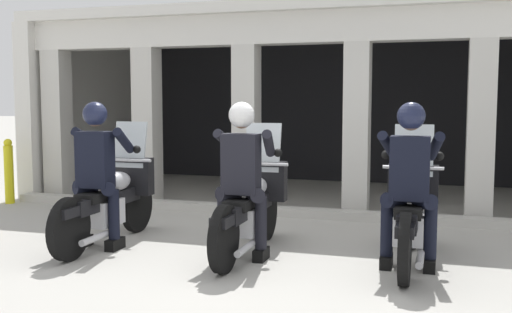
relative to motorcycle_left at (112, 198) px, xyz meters
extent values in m
plane|color=#A8A59E|center=(1.62, 2.94, -0.50)|extent=(80.00, 80.00, 0.00)
cube|color=black|center=(1.57, 5.98, 0.92)|extent=(9.14, 0.24, 2.84)
cube|color=silver|center=(1.57, 2.56, 2.12)|extent=(9.14, 0.36, 0.44)
cube|color=silver|center=(1.57, 4.19, 2.42)|extent=(9.14, 3.97, 0.16)
cube|color=silver|center=(-2.89, 4.19, 0.92)|extent=(0.30, 3.97, 2.84)
cube|color=beige|center=(-2.49, 2.56, 0.70)|extent=(0.35, 0.36, 2.40)
cube|color=beige|center=(-0.87, 2.56, 0.70)|extent=(0.35, 0.36, 2.40)
cube|color=beige|center=(0.76, 2.56, 0.70)|extent=(0.35, 0.36, 2.40)
cube|color=beige|center=(2.39, 2.56, 0.70)|extent=(0.35, 0.36, 2.40)
cube|color=beige|center=(4.01, 2.56, 0.70)|extent=(0.35, 0.36, 2.40)
cube|color=#B7B5AD|center=(1.57, 2.06, -0.44)|extent=(8.74, 0.24, 0.12)
cylinder|color=black|center=(0.00, 0.58, -0.18)|extent=(0.09, 0.64, 0.64)
cylinder|color=black|center=(0.00, -0.82, -0.18)|extent=(0.09, 0.64, 0.64)
cube|color=black|center=(0.00, 0.58, 0.03)|extent=(0.14, 0.44, 0.08)
cube|color=silver|center=(0.00, -0.17, -0.13)|extent=(0.28, 0.44, 0.28)
cube|color=black|center=(0.00, -0.12, 0.00)|extent=(0.18, 1.24, 0.16)
ellipsoid|color=#B2B2B7|center=(0.00, 0.10, 0.18)|extent=(0.26, 0.48, 0.22)
cube|color=black|center=(0.00, -0.30, 0.07)|extent=(0.24, 0.52, 0.10)
cube|color=black|center=(0.00, -0.76, 0.00)|extent=(0.16, 0.48, 0.10)
cylinder|color=silver|center=(0.00, 0.52, 0.06)|extent=(0.05, 0.24, 0.53)
cube|color=black|center=(0.00, 0.46, 0.20)|extent=(0.52, 0.16, 0.44)
sphere|color=silver|center=(0.00, 0.56, 0.22)|extent=(0.18, 0.18, 0.18)
cube|color=silver|center=(0.00, 0.44, 0.57)|extent=(0.40, 0.14, 0.54)
cylinder|color=silver|center=(0.00, 0.36, 0.40)|extent=(0.62, 0.04, 0.04)
cylinder|color=silver|center=(0.12, -0.52, -0.32)|extent=(0.07, 0.55, 0.07)
cube|color=black|center=(0.00, -0.32, 0.47)|extent=(0.36, 0.22, 0.60)
cube|color=#14193F|center=(0.00, -0.20, 0.49)|extent=(0.05, 0.02, 0.32)
sphere|color=tan|center=(0.00, -0.30, 0.92)|extent=(0.21, 0.21, 0.21)
sphere|color=#191E38|center=(0.00, -0.30, 0.95)|extent=(0.26, 0.26, 0.26)
cylinder|color=black|center=(0.14, -0.30, 0.16)|extent=(0.26, 0.29, 0.17)
cylinder|color=black|center=(0.20, -0.30, -0.12)|extent=(0.12, 0.12, 0.53)
cube|color=black|center=(0.20, -0.29, -0.44)|extent=(0.11, 0.26, 0.12)
cylinder|color=black|center=(-0.14, -0.30, 0.16)|extent=(0.26, 0.29, 0.17)
cylinder|color=black|center=(-0.20, -0.30, -0.12)|extent=(0.12, 0.12, 0.53)
cube|color=black|center=(-0.20, -0.29, -0.44)|extent=(0.11, 0.26, 0.12)
cylinder|color=black|center=(0.22, -0.09, 0.66)|extent=(0.19, 0.48, 0.31)
sphere|color=black|center=(0.26, 0.12, 0.55)|extent=(0.09, 0.09, 0.09)
cylinder|color=black|center=(-0.22, -0.09, 0.66)|extent=(0.19, 0.48, 0.31)
sphere|color=black|center=(-0.26, 0.12, 0.55)|extent=(0.09, 0.09, 0.09)
cylinder|color=black|center=(1.62, 0.63, -0.18)|extent=(0.09, 0.64, 0.64)
cylinder|color=black|center=(1.62, -0.77, -0.18)|extent=(0.09, 0.64, 0.64)
cube|color=black|center=(1.62, 0.63, 0.03)|extent=(0.14, 0.44, 0.08)
cube|color=silver|center=(1.62, -0.12, -0.13)|extent=(0.28, 0.44, 0.28)
cube|color=black|center=(1.62, -0.07, 0.00)|extent=(0.18, 1.24, 0.16)
ellipsoid|color=#B2B2B7|center=(1.62, 0.15, 0.18)|extent=(0.26, 0.48, 0.22)
cube|color=black|center=(1.62, -0.25, 0.07)|extent=(0.24, 0.52, 0.10)
cube|color=black|center=(1.62, -0.71, 0.00)|extent=(0.16, 0.48, 0.10)
cylinder|color=silver|center=(1.62, 0.57, 0.06)|extent=(0.05, 0.24, 0.53)
cube|color=black|center=(1.62, 0.51, 0.20)|extent=(0.52, 0.16, 0.44)
sphere|color=silver|center=(1.62, 0.61, 0.22)|extent=(0.18, 0.18, 0.18)
cube|color=silver|center=(1.62, 0.49, 0.57)|extent=(0.40, 0.14, 0.54)
cylinder|color=silver|center=(1.62, 0.41, 0.40)|extent=(0.62, 0.04, 0.04)
cylinder|color=silver|center=(1.74, -0.47, -0.32)|extent=(0.07, 0.55, 0.07)
cube|color=black|center=(1.62, -0.27, 0.47)|extent=(0.36, 0.22, 0.60)
cube|color=#591414|center=(1.62, -0.15, 0.49)|extent=(0.05, 0.02, 0.32)
sphere|color=tan|center=(1.62, -0.25, 0.92)|extent=(0.21, 0.21, 0.21)
sphere|color=silver|center=(1.62, -0.25, 0.95)|extent=(0.26, 0.26, 0.26)
cylinder|color=black|center=(1.76, -0.25, 0.16)|extent=(0.26, 0.29, 0.17)
cylinder|color=black|center=(1.82, -0.25, -0.12)|extent=(0.12, 0.12, 0.53)
cube|color=black|center=(1.82, -0.24, -0.44)|extent=(0.11, 0.26, 0.12)
cylinder|color=black|center=(1.48, -0.25, 0.16)|extent=(0.26, 0.29, 0.17)
cylinder|color=black|center=(1.42, -0.25, -0.12)|extent=(0.12, 0.12, 0.53)
cube|color=black|center=(1.42, -0.24, -0.44)|extent=(0.11, 0.26, 0.12)
cylinder|color=black|center=(1.84, -0.04, 0.66)|extent=(0.19, 0.48, 0.31)
sphere|color=black|center=(1.88, 0.17, 0.55)|extent=(0.09, 0.09, 0.09)
cylinder|color=black|center=(1.40, -0.04, 0.66)|extent=(0.19, 0.48, 0.31)
sphere|color=black|center=(1.36, 0.17, 0.55)|extent=(0.09, 0.09, 0.09)
cylinder|color=black|center=(3.25, 0.74, -0.18)|extent=(0.09, 0.64, 0.64)
cylinder|color=black|center=(3.25, -0.66, -0.18)|extent=(0.09, 0.64, 0.64)
cube|color=black|center=(3.25, 0.74, 0.03)|extent=(0.14, 0.44, 0.08)
cube|color=silver|center=(3.25, -0.01, -0.13)|extent=(0.28, 0.44, 0.28)
cube|color=black|center=(3.25, 0.04, 0.00)|extent=(0.18, 1.24, 0.16)
ellipsoid|color=black|center=(3.25, 0.26, 0.18)|extent=(0.26, 0.48, 0.22)
cube|color=black|center=(3.25, -0.14, 0.07)|extent=(0.24, 0.52, 0.10)
cube|color=black|center=(3.25, -0.60, 0.00)|extent=(0.16, 0.48, 0.10)
cylinder|color=silver|center=(3.25, 0.68, 0.06)|extent=(0.05, 0.24, 0.53)
cube|color=black|center=(3.25, 0.62, 0.20)|extent=(0.52, 0.16, 0.44)
sphere|color=silver|center=(3.25, 0.72, 0.22)|extent=(0.18, 0.18, 0.18)
cube|color=silver|center=(3.25, 0.60, 0.57)|extent=(0.40, 0.14, 0.54)
cylinder|color=silver|center=(3.25, 0.52, 0.40)|extent=(0.62, 0.04, 0.04)
cylinder|color=silver|center=(3.37, -0.36, -0.32)|extent=(0.07, 0.55, 0.07)
cube|color=black|center=(3.25, -0.16, 0.47)|extent=(0.36, 0.22, 0.60)
cube|color=black|center=(3.25, -0.04, 0.49)|extent=(0.05, 0.02, 0.32)
sphere|color=tan|center=(3.25, -0.14, 0.92)|extent=(0.21, 0.21, 0.21)
sphere|color=#191E38|center=(3.25, -0.14, 0.95)|extent=(0.26, 0.26, 0.26)
cylinder|color=black|center=(3.39, -0.14, 0.16)|extent=(0.26, 0.29, 0.17)
cylinder|color=black|center=(3.45, -0.14, -0.12)|extent=(0.12, 0.12, 0.53)
cube|color=black|center=(3.45, -0.13, -0.44)|extent=(0.11, 0.26, 0.12)
cylinder|color=black|center=(3.11, -0.14, 0.16)|extent=(0.26, 0.29, 0.17)
cylinder|color=black|center=(3.05, -0.14, -0.12)|extent=(0.12, 0.12, 0.53)
cube|color=black|center=(3.05, -0.13, -0.44)|extent=(0.11, 0.26, 0.12)
cylinder|color=black|center=(3.47, 0.07, 0.66)|extent=(0.19, 0.48, 0.31)
sphere|color=black|center=(3.51, 0.28, 0.55)|extent=(0.09, 0.09, 0.09)
cylinder|color=black|center=(3.03, 0.07, 0.66)|extent=(0.19, 0.48, 0.31)
sphere|color=black|center=(2.99, 0.28, 0.55)|extent=(0.09, 0.09, 0.09)
cylinder|color=yellow|center=(-2.86, 1.80, -0.05)|extent=(0.14, 0.14, 0.90)
sphere|color=yellow|center=(-2.86, 1.80, 0.44)|extent=(0.13, 0.13, 0.13)
camera|label=1|loc=(3.52, -5.91, 1.11)|focal=42.30mm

